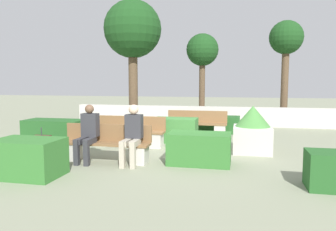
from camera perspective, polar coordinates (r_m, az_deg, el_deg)
The scene contains 17 objects.
ground_plane at distance 8.87m, azimuth 2.20°, elevation -6.19°, with size 60.00×60.00×0.00m, color gray.
perimeter_wall at distance 14.08m, azimuth 6.09°, elevation -0.03°, with size 11.36×0.30×0.80m.
bench_front at distance 7.82m, azimuth -10.86°, elevation -5.40°, with size 2.14×0.48×0.85m.
bench_left_side at distance 11.25m, azimuth 4.97°, elevation -1.85°, with size 2.06×0.49×0.85m.
bench_right_side at distance 9.51m, azimuth -6.64°, elevation -3.32°, with size 2.03×0.48×0.85m.
person_seated_man at distance 7.37m, azimuth -6.23°, elevation -2.81°, with size 0.38×0.64×1.35m.
person_seated_woman at distance 7.77m, azimuth -13.78°, elevation -2.59°, with size 0.38×0.64×1.33m.
hedge_block_near_left at distance 7.04m, azimuth -23.21°, elevation -6.80°, with size 1.29×0.89×0.74m.
hedge_block_near_right at distance 12.15m, azimuth 7.71°, elevation -1.50°, with size 1.99×0.81×0.59m.
hedge_block_mid_left at distance 10.07m, azimuth -19.16°, elevation -2.85°, with size 1.69×0.78×0.76m.
hedge_block_mid_right at distance 7.48m, azimuth 5.49°, elevation -5.75°, with size 1.39×0.81×0.71m.
hedge_block_far_left at distance 10.14m, azimuth 1.29°, elevation -2.53°, with size 1.33×0.81×0.74m.
planter_corner_left at distance 8.88m, azimuth 14.50°, elevation -2.47°, with size 0.98×0.98×1.23m.
suitcase at distance 8.55m, azimuth -21.09°, elevation -5.12°, with size 0.42×0.20×0.76m.
tree_leftmost at distance 16.03m, azimuth -6.18°, elevation 14.46°, with size 2.72×2.72×5.68m.
tree_center_left at distance 15.69m, azimuth 6.00°, elevation 10.90°, with size 1.51×1.51×4.09m.
tree_center_right at distance 15.56m, azimuth 19.88°, elevation 11.95°, with size 1.47×1.47×4.51m.
Camera 1 is at (1.53, -8.53, 1.87)m, focal length 35.00 mm.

